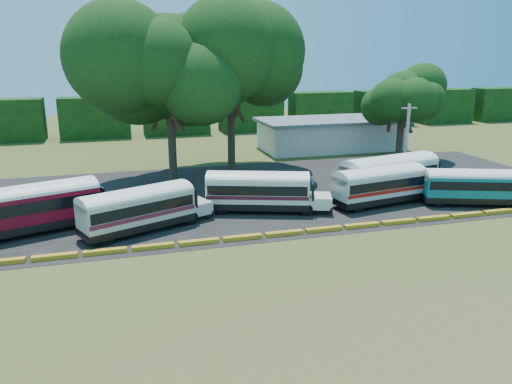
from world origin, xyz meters
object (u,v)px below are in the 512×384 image
object	(u,v)px
bus_red	(37,204)
bus_cream_west	(140,207)
bus_white_red	(381,183)
tree_west	(168,66)
bus_teal	(473,185)

from	to	relation	value
bus_red	bus_cream_west	xyz separation A→B (m)	(6.94, -1.94, -0.19)
bus_red	bus_white_red	size ratio (longest dim) A/B	1.08
bus_white_red	tree_west	xyz separation A→B (m)	(-15.66, 13.22, 9.26)
bus_white_red	bus_teal	xyz separation A→B (m)	(7.34, -2.16, -0.08)
tree_west	bus_white_red	bearing A→B (deg)	-40.18
bus_cream_west	tree_west	xyz separation A→B (m)	(4.03, 14.39, 9.27)
bus_red	bus_teal	xyz separation A→B (m)	(33.97, -2.94, -0.27)
bus_teal	bus_red	bearing A→B (deg)	-165.20
bus_teal	tree_west	size ratio (longest dim) A/B	0.60
bus_white_red	tree_west	bearing A→B (deg)	130.25
bus_cream_west	bus_teal	bearing A→B (deg)	-25.44
bus_teal	bus_white_red	bearing A→B (deg)	-176.65
bus_cream_west	tree_west	size ratio (longest dim) A/B	0.63
bus_red	tree_west	world-z (taller)	tree_west
bus_white_red	bus_teal	size ratio (longest dim) A/B	1.06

